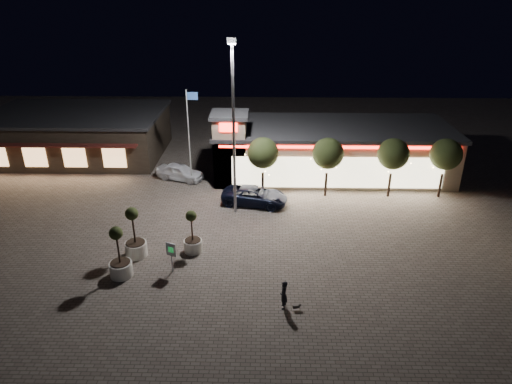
{
  "coord_description": "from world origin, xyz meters",
  "views": [
    {
      "loc": [
        4.19,
        -22.1,
        15.6
      ],
      "look_at": [
        3.58,
        6.0,
        2.57
      ],
      "focal_mm": 32.0,
      "sensor_mm": 36.0,
      "label": 1
    }
  ],
  "objects_px": {
    "planter_mid": "(120,261)",
    "valet_sign": "(171,252)",
    "pickup_truck": "(255,196)",
    "pedestrian": "(284,295)",
    "planter_left": "(135,241)",
    "white_sedan": "(180,172)"
  },
  "relations": [
    {
      "from": "pickup_truck",
      "to": "planter_mid",
      "type": "height_order",
      "value": "planter_mid"
    },
    {
      "from": "white_sedan",
      "to": "valet_sign",
      "type": "distance_m",
      "value": 13.92
    },
    {
      "from": "pickup_truck",
      "to": "planter_mid",
      "type": "distance_m",
      "value": 12.16
    },
    {
      "from": "pickup_truck",
      "to": "planter_mid",
      "type": "relative_size",
      "value": 1.55
    },
    {
      "from": "planter_mid",
      "to": "valet_sign",
      "type": "distance_m",
      "value": 2.95
    },
    {
      "from": "pickup_truck",
      "to": "pedestrian",
      "type": "bearing_deg",
      "value": -160.89
    },
    {
      "from": "white_sedan",
      "to": "valet_sign",
      "type": "relative_size",
      "value": 2.11
    },
    {
      "from": "pickup_truck",
      "to": "valet_sign",
      "type": "xyz_separation_m",
      "value": [
        -4.62,
        -9.12,
        0.67
      ]
    },
    {
      "from": "valet_sign",
      "to": "planter_left",
      "type": "bearing_deg",
      "value": 146.36
    },
    {
      "from": "pedestrian",
      "to": "valet_sign",
      "type": "height_order",
      "value": "valet_sign"
    },
    {
      "from": "pickup_truck",
      "to": "valet_sign",
      "type": "bearing_deg",
      "value": 163.83
    },
    {
      "from": "white_sedan",
      "to": "planter_left",
      "type": "xyz_separation_m",
      "value": [
        -0.66,
        -12.06,
        0.33
      ]
    },
    {
      "from": "pedestrian",
      "to": "planter_left",
      "type": "xyz_separation_m",
      "value": [
        -9.01,
        4.83,
        0.23
      ]
    },
    {
      "from": "white_sedan",
      "to": "planter_left",
      "type": "bearing_deg",
      "value": -162.62
    },
    {
      "from": "pedestrian",
      "to": "planter_left",
      "type": "relative_size",
      "value": 0.48
    },
    {
      "from": "planter_left",
      "to": "valet_sign",
      "type": "bearing_deg",
      "value": -33.64
    },
    {
      "from": "planter_left",
      "to": "pedestrian",
      "type": "bearing_deg",
      "value": -28.21
    },
    {
      "from": "white_sedan",
      "to": "pedestrian",
      "type": "bearing_deg",
      "value": -133.19
    },
    {
      "from": "planter_mid",
      "to": "valet_sign",
      "type": "relative_size",
      "value": 1.65
    },
    {
      "from": "pedestrian",
      "to": "valet_sign",
      "type": "xyz_separation_m",
      "value": [
        -6.43,
        3.11,
        0.57
      ]
    },
    {
      "from": "planter_left",
      "to": "planter_mid",
      "type": "bearing_deg",
      "value": -98.19
    },
    {
      "from": "pickup_truck",
      "to": "white_sedan",
      "type": "bearing_deg",
      "value": 65.28
    }
  ]
}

